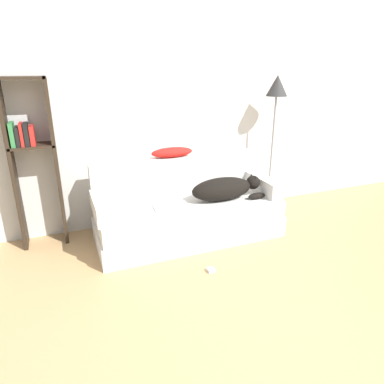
{
  "coord_description": "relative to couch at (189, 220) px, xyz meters",
  "views": [
    {
      "loc": [
        -1.33,
        -1.13,
        1.77
      ],
      "look_at": [
        -0.1,
        1.96,
        0.55
      ],
      "focal_mm": 32.0,
      "sensor_mm": 36.0,
      "label": 1
    }
  ],
  "objects": [
    {
      "name": "power_adapter",
      "position": [
        -0.07,
        -0.73,
        -0.18
      ],
      "size": [
        0.06,
        0.06,
        0.03
      ],
      "color": "white",
      "rests_on": "ground_plane"
    },
    {
      "name": "floor_lamp",
      "position": [
        1.23,
        0.31,
        1.21
      ],
      "size": [
        0.25,
        0.25,
        1.68
      ],
      "color": "gray",
      "rests_on": "ground_plane"
    },
    {
      "name": "laptop",
      "position": [
        -0.22,
        -0.04,
        0.21
      ],
      "size": [
        0.38,
        0.27,
        0.02
      ],
      "rotation": [
        0.0,
        0.0,
        -0.09
      ],
      "color": "silver",
      "rests_on": "couch"
    },
    {
      "name": "wall_back",
      "position": [
        0.1,
        0.62,
        1.15
      ],
      "size": [
        7.48,
        0.06,
        2.7
      ],
      "color": "silver",
      "rests_on": "ground_plane"
    },
    {
      "name": "couch_arm_right",
      "position": [
        0.92,
        -0.01,
        0.29
      ],
      "size": [
        0.15,
        0.63,
        0.18
      ],
      "color": "silver",
      "rests_on": "couch"
    },
    {
      "name": "couch_backrest",
      "position": [
        0.0,
        0.34,
        0.42
      ],
      "size": [
        1.94,
        0.15,
        0.42
      ],
      "color": "silver",
      "rests_on": "couch"
    },
    {
      "name": "ground_plane",
      "position": [
        0.1,
        -2.05,
        -0.2
      ],
      "size": [
        20.0,
        20.0,
        0.0
      ],
      "primitive_type": "plane",
      "color": "tan"
    },
    {
      "name": "bookshelf",
      "position": [
        -1.48,
        0.44,
        0.76
      ],
      "size": [
        0.44,
        0.26,
        1.69
      ],
      "color": "#2D2319",
      "rests_on": "ground_plane"
    },
    {
      "name": "dog",
      "position": [
        0.4,
        -0.06,
        0.33
      ],
      "size": [
        0.81,
        0.31,
        0.25
      ],
      "color": "black",
      "rests_on": "couch"
    },
    {
      "name": "throw_pillow",
      "position": [
        -0.06,
        0.36,
        0.68
      ],
      "size": [
        0.47,
        0.18,
        0.11
      ],
      "color": "red",
      "rests_on": "couch_backrest"
    },
    {
      "name": "couch",
      "position": [
        0.0,
        0.0,
        0.0
      ],
      "size": [
        1.98,
        0.82,
        0.4
      ],
      "color": "silver",
      "rests_on": "ground_plane"
    },
    {
      "name": "couch_arm_left",
      "position": [
        -0.92,
        -0.01,
        0.29
      ],
      "size": [
        0.15,
        0.63,
        0.18
      ],
      "color": "silver",
      "rests_on": "couch"
    }
  ]
}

